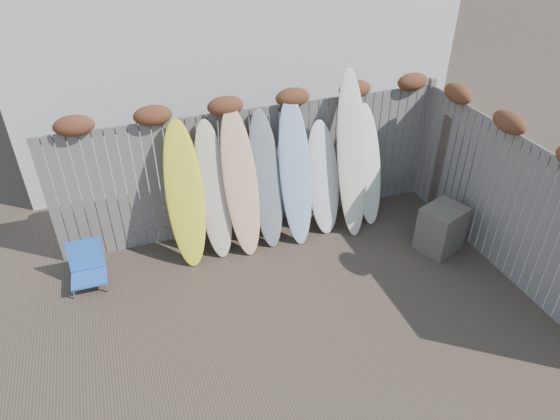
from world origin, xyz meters
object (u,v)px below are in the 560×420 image
object	(u,v)px
beach_chair	(87,266)
lattice_panel	(464,177)
wooden_crate	(441,229)
surfboard_0	(185,195)

from	to	relation	value
beach_chair	lattice_panel	size ratio (longest dim) A/B	0.37
beach_chair	lattice_panel	xyz separation A→B (m)	(5.73, -0.42, 0.55)
beach_chair	wooden_crate	world-z (taller)	wooden_crate
beach_chair	wooden_crate	xyz separation A→B (m)	(5.06, -0.93, 0.07)
wooden_crate	surfboard_0	size ratio (longest dim) A/B	0.33
wooden_crate	beach_chair	bearing A→B (deg)	169.54
beach_chair	lattice_panel	bearing A→B (deg)	-4.15
wooden_crate	surfboard_0	distance (m)	3.83
wooden_crate	lattice_panel	xyz separation A→B (m)	(0.66, 0.52, 0.48)
beach_chair	lattice_panel	world-z (taller)	lattice_panel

